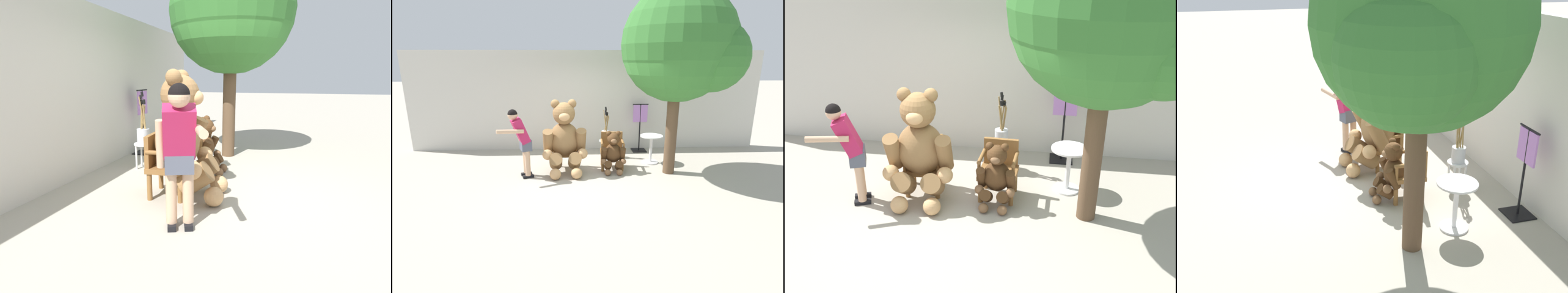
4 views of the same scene
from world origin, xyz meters
TOP-DOWN VIEW (x-y plane):
  - ground_plane at (0.00, 0.00)m, footprint 60.00×60.00m
  - back_wall at (0.00, 2.40)m, footprint 10.00×0.16m
  - wooden_chair_left at (-0.57, 0.69)m, footprint 0.60×0.56m
  - wooden_chair_right at (0.57, 0.69)m, footprint 0.59×0.55m
  - teddy_bear_large at (-0.56, 0.42)m, footprint 1.02×0.99m
  - teddy_bear_small at (0.57, 0.39)m, footprint 0.59×0.56m
  - person_visitor at (-1.50, 0.14)m, footprint 0.69×0.66m
  - white_stool at (0.50, 1.55)m, footprint 0.34×0.34m
  - brush_bucket at (0.51, 1.55)m, footprint 0.22×0.22m
  - round_side_table at (1.61, 0.99)m, footprint 0.56×0.56m
  - patio_tree at (1.96, 0.21)m, footprint 2.51×2.39m
  - clothing_display_stand at (1.53, 2.05)m, footprint 0.44×0.40m

SIDE VIEW (x-z plane):
  - ground_plane at x=0.00m, z-range 0.00..0.00m
  - white_stool at x=0.50m, z-range 0.13..0.59m
  - round_side_table at x=1.61m, z-range 0.09..0.81m
  - wooden_chair_left at x=-0.57m, z-range 0.03..0.89m
  - wooden_chair_right at x=0.57m, z-range 0.03..0.89m
  - teddy_bear_small at x=0.57m, z-range -0.01..0.97m
  - brush_bucket at x=0.51m, z-range 0.21..1.12m
  - clothing_display_stand at x=1.53m, z-range 0.04..1.40m
  - teddy_bear_large at x=-0.56m, z-range -0.02..1.69m
  - person_visitor at x=-1.50m, z-range 0.14..1.70m
  - back_wall at x=0.00m, z-range 0.00..2.80m
  - patio_tree at x=1.96m, z-range 0.77..4.83m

